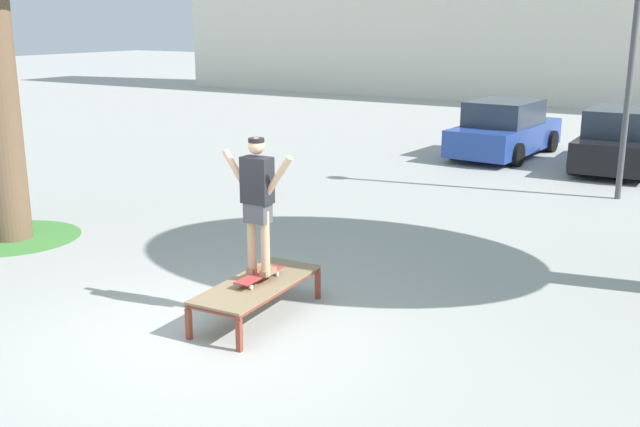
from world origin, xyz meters
TOP-DOWN VIEW (x-y plane):
  - ground_plane at (0.00, 0.00)m, footprint 120.00×120.00m
  - skate_box at (0.23, 0.69)m, footprint 0.85×1.94m
  - skateboard at (0.23, 0.74)m, footprint 0.21×0.80m
  - skater at (0.23, 0.74)m, footprint 1.00×0.28m
  - grass_patch_near_left at (-5.37, 1.40)m, footprint 2.23×2.23m
  - car_blue at (-0.67, 13.36)m, footprint 2.16×4.32m
  - car_black at (2.36, 13.09)m, footprint 1.97×4.23m
  - light_post at (2.91, 9.68)m, footprint 0.36×0.36m

SIDE VIEW (x-z plane):
  - ground_plane at x=0.00m, z-range 0.00..0.00m
  - grass_patch_near_left at x=-5.37m, z-range 0.00..0.01m
  - skate_box at x=0.23m, z-range 0.18..0.64m
  - skateboard at x=0.23m, z-range 0.49..0.58m
  - car_blue at x=-0.67m, z-range -0.06..1.44m
  - car_black at x=2.36m, z-range -0.06..1.44m
  - skater at x=0.23m, z-range 0.68..2.38m
  - light_post at x=2.91m, z-range 0.91..6.74m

